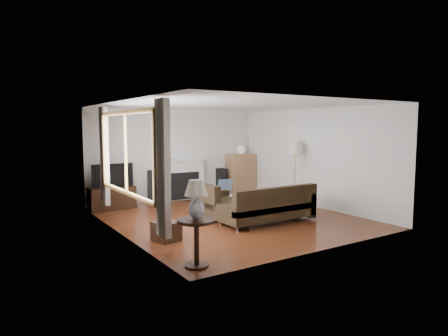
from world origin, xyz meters
TOP-DOWN VIEW (x-y plane):
  - room at (0.00, 0.00)m, footprint 5.10×5.60m
  - window at (-2.45, -0.20)m, footprint 0.12×2.74m
  - curtain_near at (-2.40, -1.72)m, footprint 0.10×0.35m
  - curtain_far at (-2.40, 1.32)m, footprint 0.10×0.35m
  - fireplace at (0.15, 2.64)m, footprint 1.40×0.26m
  - tv_stand at (-1.92, 2.47)m, footprint 1.10×0.50m
  - television at (-1.92, 2.47)m, footprint 1.01×0.13m
  - speaker_left at (-0.82, 2.53)m, footprint 0.35×0.37m
  - speaker_right at (1.36, 2.55)m, footprint 0.23×0.28m
  - bookshelf at (2.03, 2.51)m, footprint 0.88×0.42m
  - globe_lamp at (2.03, 2.51)m, footprint 0.26×0.26m
  - sectional_sofa at (0.41, -0.74)m, footprint 2.30×1.68m
  - coffee_table at (0.52, 0.55)m, footprint 1.01×0.57m
  - footstool at (-1.96, -0.84)m, footprint 0.49×0.49m
  - floor_lamp at (2.21, 0.35)m, footprint 0.52×0.52m
  - side_table at (-2.15, -2.30)m, footprint 0.56×0.56m
  - table_lamp at (-2.15, -2.30)m, footprint 0.35×0.35m

SIDE VIEW (x-z plane):
  - footstool at x=-1.96m, z-range 0.00..0.35m
  - coffee_table at x=0.52m, z-range 0.00..0.39m
  - tv_stand at x=-1.92m, z-range 0.00..0.55m
  - side_table at x=-2.15m, z-range 0.00..0.70m
  - sectional_sofa at x=0.41m, z-range 0.00..0.74m
  - speaker_right at x=1.36m, z-range 0.00..0.82m
  - speaker_left at x=-0.82m, z-range 0.00..0.89m
  - fireplace at x=0.15m, z-range 0.00..1.15m
  - bookshelf at x=2.03m, z-range 0.00..1.21m
  - floor_lamp at x=2.21m, z-range 0.00..1.67m
  - television at x=-1.92m, z-range 0.55..1.13m
  - table_lamp at x=-2.15m, z-range 0.70..1.27m
  - room at x=0.00m, z-range -0.02..2.52m
  - globe_lamp at x=2.03m, z-range 1.21..1.47m
  - curtain_near at x=-2.40m, z-range 0.35..2.45m
  - curtain_far at x=-2.40m, z-range 0.35..2.45m
  - window at x=-2.45m, z-range 0.78..2.32m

